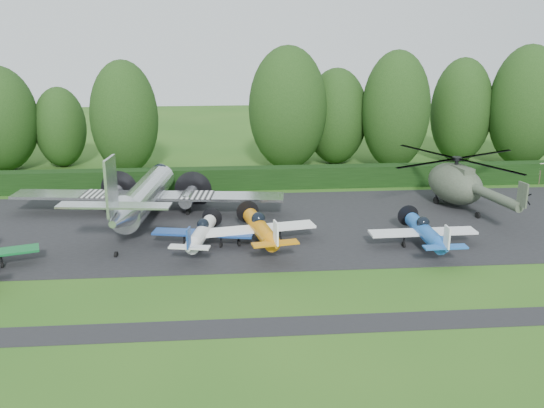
{
  "coord_description": "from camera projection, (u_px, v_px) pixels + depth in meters",
  "views": [
    {
      "loc": [
        -1.31,
        -33.77,
        15.01
      ],
      "look_at": [
        2.1,
        7.51,
        2.5
      ],
      "focal_mm": 40.0,
      "sensor_mm": 36.0,
      "label": 1
    }
  ],
  "objects": [
    {
      "name": "ground",
      "position": [
        248.0,
        280.0,
        36.66
      ],
      "size": [
        160.0,
        160.0,
        0.0
      ],
      "primitive_type": "plane",
      "color": "#235117",
      "rests_on": "ground"
    },
    {
      "name": "apron",
      "position": [
        242.0,
        227.0,
        46.2
      ],
      "size": [
        70.0,
        18.0,
        0.01
      ],
      "primitive_type": "cube",
      "color": "black",
      "rests_on": "ground"
    },
    {
      "name": "taxiway_verge",
      "position": [
        253.0,
        328.0,
        30.94
      ],
      "size": [
        70.0,
        2.0,
        0.0
      ],
      "primitive_type": "cube",
      "color": "black",
      "rests_on": "ground"
    },
    {
      "name": "hedgerow",
      "position": [
        238.0,
        189.0,
        56.7
      ],
      "size": [
        90.0,
        1.6,
        2.0
      ],
      "primitive_type": "cube",
      "color": "black",
      "rests_on": "ground"
    },
    {
      "name": "transport_plane",
      "position": [
        144.0,
        196.0,
        47.29
      ],
      "size": [
        21.81,
        16.73,
        6.99
      ],
      "rotation": [
        0.0,
        0.0,
        0.12
      ],
      "color": "silver",
      "rests_on": "ground"
    },
    {
      "name": "light_plane_white",
      "position": [
        201.0,
        233.0,
        41.47
      ],
      "size": [
        6.99,
        7.35,
        2.69
      ],
      "rotation": [
        0.0,
        0.0,
        0.2
      ],
      "color": "silver",
      "rests_on": "ground"
    },
    {
      "name": "light_plane_orange",
      "position": [
        261.0,
        228.0,
        41.9
      ],
      "size": [
        8.02,
        8.43,
        3.08
      ],
      "rotation": [
        0.0,
        0.0,
        -0.18
      ],
      "color": "orange",
      "rests_on": "ground"
    },
    {
      "name": "light_plane_blue",
      "position": [
        425.0,
        232.0,
        41.45
      ],
      "size": [
        7.46,
        7.85,
        2.87
      ],
      "rotation": [
        0.0,
        0.0,
        -0.02
      ],
      "color": "#1D57AF",
      "rests_on": "ground"
    },
    {
      "name": "helicopter",
      "position": [
        455.0,
        180.0,
        50.57
      ],
      "size": [
        13.22,
        15.48,
        4.26
      ],
      "rotation": [
        0.0,
        0.0,
        -0.2
      ],
      "color": "#3A4233",
      "rests_on": "ground"
    },
    {
      "name": "tree_0",
      "position": [
        526.0,
        107.0,
        63.7
      ],
      "size": [
        7.63,
        7.63,
        12.86
      ],
      "color": "black",
      "rests_on": "ground"
    },
    {
      "name": "tree_1",
      "position": [
        336.0,
        116.0,
        65.41
      ],
      "size": [
        6.71,
        6.71,
        10.36
      ],
      "color": "black",
      "rests_on": "ground"
    },
    {
      "name": "tree_2",
      "position": [
        60.0,
        127.0,
        64.29
      ],
      "size": [
        5.38,
        5.38,
        8.51
      ],
      "color": "black",
      "rests_on": "ground"
    },
    {
      "name": "tree_3",
      "position": [
        0.0,
        119.0,
        62.03
      ],
      "size": [
        7.43,
        7.43,
        10.85
      ],
      "color": "black",
      "rests_on": "ground"
    },
    {
      "name": "tree_4",
      "position": [
        461.0,
        111.0,
        65.97
      ],
      "size": [
        6.59,
        6.59,
        11.4
      ],
      "color": "black",
      "rests_on": "ground"
    },
    {
      "name": "tree_6",
      "position": [
        288.0,
        108.0,
        62.6
      ],
      "size": [
        8.11,
        8.11,
        12.79
      ],
      "color": "black",
      "rests_on": "ground"
    },
    {
      "name": "tree_7",
      "position": [
        124.0,
        118.0,
        61.02
      ],
      "size": [
        6.8,
        6.8,
        11.47
      ],
      "color": "black",
      "rests_on": "ground"
    },
    {
      "name": "tree_9",
      "position": [
        396.0,
        110.0,
        62.87
      ],
      "size": [
        7.06,
        7.06,
        12.34
      ],
      "color": "black",
      "rests_on": "ground"
    }
  ]
}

